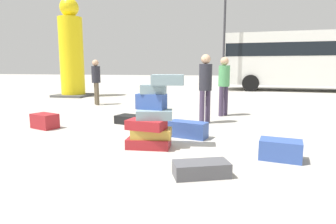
% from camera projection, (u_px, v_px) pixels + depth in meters
% --- Properties ---
extents(ground_plane, '(80.00, 80.00, 0.00)m').
position_uv_depth(ground_plane, '(142.00, 144.00, 4.88)').
color(ground_plane, '#ADA89E').
extents(suitcase_tower, '(0.94, 0.58, 1.20)m').
position_uv_depth(suitcase_tower, '(153.00, 118.00, 4.63)').
color(suitcase_tower, maroon).
rests_on(suitcase_tower, ground).
extents(suitcase_navy_left_side, '(0.63, 0.45, 0.29)m').
position_uv_depth(suitcase_navy_left_side, '(280.00, 150.00, 4.05)').
color(suitcase_navy_left_side, '#334F99').
rests_on(suitcase_navy_left_side, ground).
extents(suitcase_black_upright_blue, '(0.73, 0.57, 0.19)m').
position_uv_depth(suitcase_black_upright_blue, '(130.00, 119.00, 6.64)').
color(suitcase_black_upright_blue, black).
rests_on(suitcase_black_upright_blue, ground).
extents(suitcase_navy_foreground_near, '(0.77, 0.48, 0.30)m').
position_uv_depth(suitcase_navy_foreground_near, '(188.00, 129.00, 5.34)').
color(suitcase_navy_foreground_near, '#334F99').
rests_on(suitcase_navy_foreground_near, ground).
extents(suitcase_charcoal_behind_tower, '(0.74, 0.54, 0.18)m').
position_uv_depth(suitcase_charcoal_behind_tower, '(201.00, 169.00, 3.44)').
color(suitcase_charcoal_behind_tower, '#4C4C51').
rests_on(suitcase_charcoal_behind_tower, ground).
extents(suitcase_maroon_right_side, '(0.64, 0.51, 0.32)m').
position_uv_depth(suitcase_maroon_right_side, '(45.00, 121.00, 6.13)').
color(suitcase_maroon_right_side, maroon).
rests_on(suitcase_maroon_right_side, ground).
extents(person_bearded_onlooker, '(0.30, 0.31, 1.58)m').
position_uv_depth(person_bearded_onlooker, '(224.00, 81.00, 7.60)').
color(person_bearded_onlooker, '#3F334C').
rests_on(person_bearded_onlooker, ground).
extents(person_tourist_with_camera, '(0.30, 0.30, 1.57)m').
position_uv_depth(person_tourist_with_camera, '(96.00, 78.00, 9.83)').
color(person_tourist_with_camera, brown).
rests_on(person_tourist_with_camera, ground).
extents(person_passerby_in_red, '(0.30, 0.30, 1.61)m').
position_uv_depth(person_passerby_in_red, '(205.00, 83.00, 6.57)').
color(person_passerby_in_red, '#3F334C').
rests_on(person_passerby_in_red, ground).
extents(yellow_dummy_statue, '(1.45, 1.45, 4.27)m').
position_uv_depth(yellow_dummy_statue, '(72.00, 54.00, 12.54)').
color(yellow_dummy_statue, yellow).
rests_on(yellow_dummy_statue, ground).
extents(parked_bus, '(8.57, 3.15, 3.15)m').
position_uv_depth(parked_bus, '(303.00, 58.00, 15.61)').
color(parked_bus, silver).
rests_on(parked_bus, ground).
extents(lamp_post, '(0.36, 0.36, 6.50)m').
position_uv_depth(lamp_post, '(225.00, 11.00, 14.66)').
color(lamp_post, '#333338').
rests_on(lamp_post, ground).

